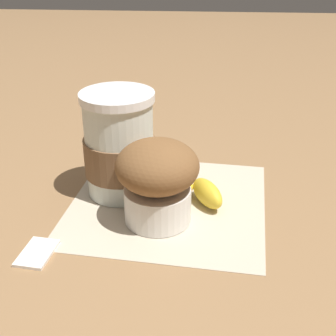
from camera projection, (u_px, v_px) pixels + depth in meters
The scene contains 6 objects.
ground_plane at pixel (168, 203), 0.59m from camera, with size 3.00×3.00×0.00m, color #936D47.
paper_napkin at pixel (168, 203), 0.59m from camera, with size 0.24×0.24×0.00m, color beige.
coffee_cup at pixel (119, 147), 0.59m from camera, with size 0.09×0.09×0.13m.
muffin at pixel (157, 179), 0.53m from camera, with size 0.10×0.10×0.10m.
banana at pixel (165, 184), 0.60m from camera, with size 0.17×0.09×0.03m.
sugar_packet at pixel (37, 252), 0.50m from camera, with size 0.05×0.03×0.01m, color white.
Camera 1 is at (0.04, -0.50, 0.31)m, focal length 50.00 mm.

